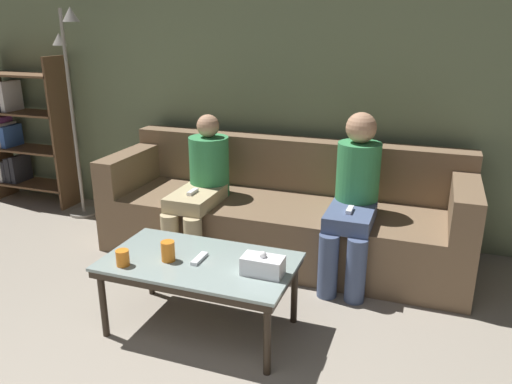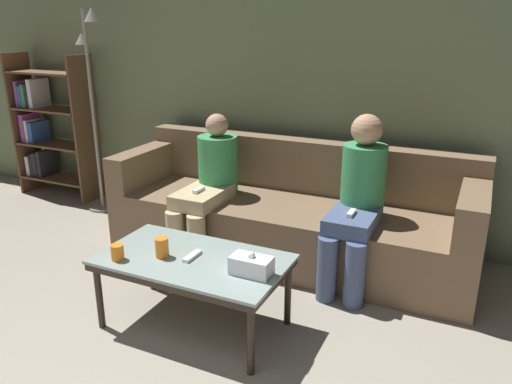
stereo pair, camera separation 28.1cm
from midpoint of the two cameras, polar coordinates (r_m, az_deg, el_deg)
name	(u,v)px [view 2 (the right image)]	position (r m, az deg, el deg)	size (l,w,h in m)	color
wall_back	(317,77)	(4.09, 8.98, 12.84)	(12.00, 0.06, 2.60)	#707F5B
couch	(290,215)	(3.84, 6.02, -2.66)	(2.72, 0.88, 0.84)	brown
coffee_table	(193,264)	(2.87, -4.45, -8.31)	(1.08, 0.60, 0.44)	#8C9E99
cup_near_left	(162,247)	(2.86, -7.94, -6.35)	(0.08, 0.08, 0.11)	orange
cup_near_right	(117,252)	(2.88, -12.88, -6.78)	(0.07, 0.07, 0.09)	orange
tissue_box	(251,265)	(2.65, 2.54, -8.44)	(0.22, 0.12, 0.13)	white
game_remote	(192,256)	(2.85, -4.48, -7.37)	(0.04, 0.15, 0.02)	white
bookshelf	(47,127)	(5.46, -21.43, 6.88)	(0.86, 0.32, 1.43)	brown
standing_lamp	(93,91)	(4.75, -16.53, 11.02)	(0.31, 0.26, 1.83)	gray
seated_person_left_end	(209,183)	(3.76, -3.26, 1.03)	(0.31, 0.70, 1.06)	tan
seated_person_mid_left	(358,198)	(3.40, 13.92, -0.68)	(0.31, 0.67, 1.15)	#47567A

